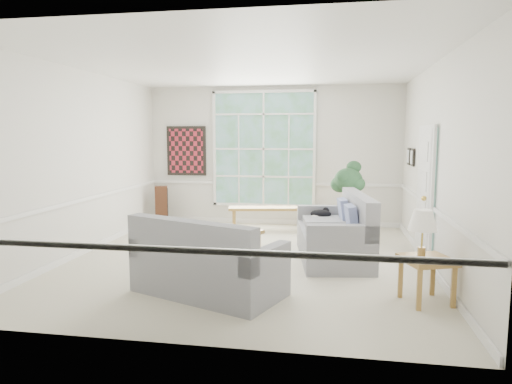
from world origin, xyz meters
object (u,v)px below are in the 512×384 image
at_px(coffee_table, 228,241).
at_px(side_table, 426,280).
at_px(loveseat_right, 333,227).
at_px(loveseat_front, 209,255).
at_px(end_table, 343,225).

xyz_separation_m(coffee_table, side_table, (2.80, -1.82, 0.07)).
xyz_separation_m(loveseat_right, loveseat_front, (-1.50, -1.85, -0.03)).
bearing_deg(end_table, loveseat_front, -117.22).
distance_m(end_table, side_table, 3.31).
xyz_separation_m(loveseat_right, coffee_table, (-1.71, 0.09, -0.32)).
bearing_deg(coffee_table, loveseat_right, 21.15).
relative_size(loveseat_front, coffee_table, 1.65).
bearing_deg(side_table, loveseat_front, -177.55).
bearing_deg(side_table, end_table, 105.61).
height_order(coffee_table, end_table, end_table).
distance_m(loveseat_right, side_table, 2.06).
bearing_deg(loveseat_right, coffee_table, 168.78).
height_order(loveseat_right, coffee_table, loveseat_right).
xyz_separation_m(loveseat_front, end_table, (1.69, 3.29, -0.21)).
height_order(loveseat_front, coffee_table, loveseat_front).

